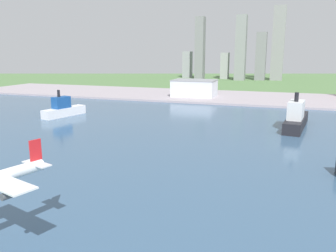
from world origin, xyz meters
name	(u,v)px	position (x,y,z in m)	size (l,w,h in m)	color
ground_plane	(221,127)	(0.00, 300.00, 0.00)	(2400.00, 2400.00, 0.00)	#547946
water_bay	(204,146)	(0.00, 240.00, 0.07)	(840.00, 360.00, 0.15)	#385675
industrial_pier	(247,98)	(0.00, 490.00, 1.25)	(840.00, 140.00, 2.50)	#A0969D
ferry_boat	(63,109)	(-153.32, 299.37, 7.16)	(20.80, 47.61, 25.89)	white
cargo_ship	(296,118)	(58.38, 316.56, 8.49)	(21.27, 69.27, 30.32)	black
warehouse_main	(194,88)	(-68.70, 473.24, 13.68)	(57.39, 39.70, 22.32)	silver
distant_skyline	(239,51)	(-56.63, 818.91, 64.00)	(232.39, 67.34, 158.88)	gray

